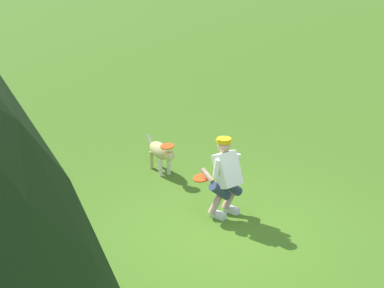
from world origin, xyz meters
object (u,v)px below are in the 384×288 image
(dog, at_px, (161,152))
(frisbee_flying, at_px, (167,146))
(frisbee_held, at_px, (202,178))
(person, at_px, (226,175))

(dog, distance_m, frisbee_flying, 0.39)
(dog, bearing_deg, frisbee_flying, -2.85)
(frisbee_flying, bearing_deg, dog, -28.27)
(frisbee_flying, xyz_separation_m, frisbee_held, (-1.26, 0.70, -0.02))
(frisbee_flying, height_order, frisbee_held, frisbee_flying)
(dog, relative_size, frisbee_held, 3.64)
(person, height_order, frisbee_flying, person)
(person, xyz_separation_m, frisbee_flying, (1.62, -0.56, -0.07))
(frisbee_held, bearing_deg, dog, -28.98)
(person, height_order, frisbee_held, person)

